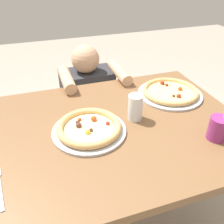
% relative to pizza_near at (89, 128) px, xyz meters
% --- Properties ---
extents(ground_plane, '(8.00, 8.00, 0.00)m').
position_rel_pizza_near_xyz_m(ground_plane, '(0.09, 0.01, -0.77)').
color(ground_plane, '#9E9384').
extents(dining_table, '(1.29, 0.91, 0.75)m').
position_rel_pizza_near_xyz_m(dining_table, '(0.09, 0.01, -0.13)').
color(dining_table, brown).
rests_on(dining_table, ground).
extents(pizza_near, '(0.33, 0.33, 0.04)m').
position_rel_pizza_near_xyz_m(pizza_near, '(0.00, 0.00, 0.00)').
color(pizza_near, '#B7B7BC').
rests_on(pizza_near, dining_table).
extents(pizza_far, '(0.36, 0.36, 0.04)m').
position_rel_pizza_near_xyz_m(pizza_far, '(0.51, 0.19, -0.00)').
color(pizza_far, '#B7B7BC').
rests_on(pizza_far, dining_table).
extents(drink_cup_colored, '(0.08, 0.08, 0.18)m').
position_rel_pizza_near_xyz_m(drink_cup_colored, '(0.51, -0.21, 0.03)').
color(drink_cup_colored, '#8C2D72').
rests_on(drink_cup_colored, dining_table).
extents(water_cup_clear, '(0.07, 0.07, 0.13)m').
position_rel_pizza_near_xyz_m(water_cup_clear, '(0.23, 0.03, 0.05)').
color(water_cup_clear, silver).
rests_on(water_cup_clear, dining_table).
extents(diner_seated, '(0.41, 0.52, 0.91)m').
position_rel_pizza_near_xyz_m(diner_seated, '(0.16, 0.72, -0.36)').
color(diner_seated, '#333847').
rests_on(diner_seated, ground).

